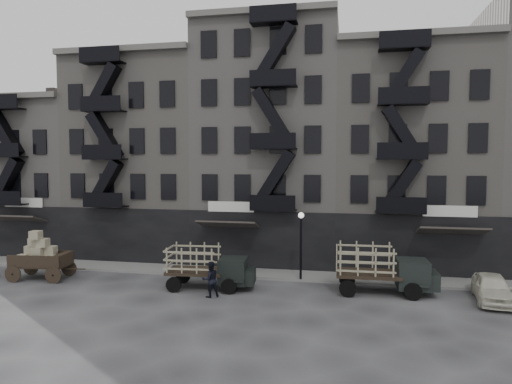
% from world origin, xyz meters
% --- Properties ---
extents(ground, '(140.00, 140.00, 0.00)m').
position_xyz_m(ground, '(0.00, 0.00, 0.00)').
color(ground, '#38383A').
rests_on(ground, ground).
extents(sidewalk, '(55.00, 2.50, 0.15)m').
position_xyz_m(sidewalk, '(0.00, 3.75, 0.07)').
color(sidewalk, slate).
rests_on(sidewalk, ground).
extents(building_west, '(10.00, 11.35, 13.20)m').
position_xyz_m(building_west, '(-20.00, 9.83, 6.00)').
color(building_west, gray).
rests_on(building_west, ground).
extents(building_midwest, '(10.00, 11.35, 16.20)m').
position_xyz_m(building_midwest, '(-10.00, 9.83, 7.50)').
color(building_midwest, gray).
rests_on(building_midwest, ground).
extents(building_center, '(10.00, 11.35, 18.20)m').
position_xyz_m(building_center, '(-0.00, 9.82, 8.50)').
color(building_center, gray).
rests_on(building_center, ground).
extents(building_mideast, '(10.00, 11.35, 16.20)m').
position_xyz_m(building_mideast, '(10.00, 9.83, 7.50)').
color(building_mideast, gray).
rests_on(building_mideast, ground).
extents(lamp_post, '(0.36, 0.36, 4.28)m').
position_xyz_m(lamp_post, '(3.00, 2.60, 2.78)').
color(lamp_post, black).
rests_on(lamp_post, ground).
extents(wagon, '(3.79, 2.29, 3.06)m').
position_xyz_m(wagon, '(-13.13, 0.02, 1.75)').
color(wagon, black).
rests_on(wagon, ground).
extents(stake_truck_west, '(5.19, 2.43, 2.54)m').
position_xyz_m(stake_truck_west, '(-2.13, 0.01, 1.45)').
color(stake_truck_west, black).
rests_on(stake_truck_west, ground).
extents(stake_truck_east, '(5.51, 2.38, 2.74)m').
position_xyz_m(stake_truck_east, '(7.73, 0.99, 1.56)').
color(stake_truck_east, black).
rests_on(stake_truck_east, ground).
extents(car_east, '(2.23, 4.47, 1.46)m').
position_xyz_m(car_east, '(13.30, 0.59, 0.73)').
color(car_east, silver).
rests_on(car_east, ground).
extents(pedestrian_mid, '(1.21, 1.16, 1.96)m').
position_xyz_m(pedestrian_mid, '(-1.51, -1.54, 0.98)').
color(pedestrian_mid, black).
rests_on(pedestrian_mid, ground).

